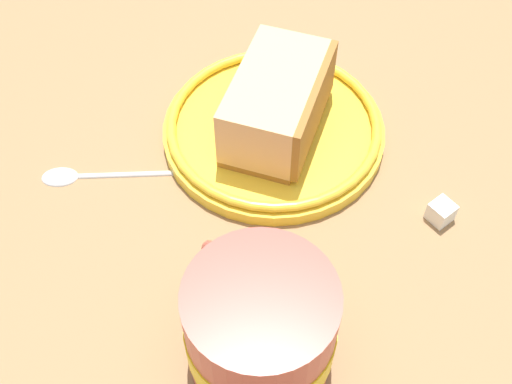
{
  "coord_description": "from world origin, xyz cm",
  "views": [
    {
      "loc": [
        25.63,
        18.66,
        41.73
      ],
      "look_at": [
        1.91,
        2.25,
        3.0
      ],
      "focal_mm": 45.45,
      "sensor_mm": 36.0,
      "label": 1
    }
  ],
  "objects_px": {
    "small_plate": "(274,128)",
    "sugar_cube": "(441,212)",
    "cake_slice": "(278,103)",
    "teaspoon": "(87,174)",
    "tea_mug": "(260,329)"
  },
  "relations": [
    {
      "from": "small_plate",
      "to": "sugar_cube",
      "type": "relative_size",
      "value": 11.02
    },
    {
      "from": "cake_slice",
      "to": "teaspoon",
      "type": "height_order",
      "value": "cake_slice"
    },
    {
      "from": "small_plate",
      "to": "tea_mug",
      "type": "xyz_separation_m",
      "value": [
        0.17,
        0.1,
        0.03
      ]
    },
    {
      "from": "tea_mug",
      "to": "sugar_cube",
      "type": "xyz_separation_m",
      "value": [
        -0.17,
        0.05,
        -0.03
      ]
    },
    {
      "from": "small_plate",
      "to": "cake_slice",
      "type": "height_order",
      "value": "cake_slice"
    },
    {
      "from": "teaspoon",
      "to": "sugar_cube",
      "type": "bearing_deg",
      "value": 116.25
    },
    {
      "from": "teaspoon",
      "to": "sugar_cube",
      "type": "height_order",
      "value": "sugar_cube"
    },
    {
      "from": "small_plate",
      "to": "sugar_cube",
      "type": "distance_m",
      "value": 0.15
    },
    {
      "from": "teaspoon",
      "to": "cake_slice",
      "type": "bearing_deg",
      "value": 140.41
    },
    {
      "from": "small_plate",
      "to": "tea_mug",
      "type": "height_order",
      "value": "tea_mug"
    },
    {
      "from": "teaspoon",
      "to": "sugar_cube",
      "type": "distance_m",
      "value": 0.28
    },
    {
      "from": "cake_slice",
      "to": "sugar_cube",
      "type": "distance_m",
      "value": 0.15
    },
    {
      "from": "small_plate",
      "to": "teaspoon",
      "type": "distance_m",
      "value": 0.16
    },
    {
      "from": "cake_slice",
      "to": "teaspoon",
      "type": "distance_m",
      "value": 0.17
    },
    {
      "from": "cake_slice",
      "to": "sugar_cube",
      "type": "xyz_separation_m",
      "value": [
        -0.0,
        0.15,
        -0.03
      ]
    }
  ]
}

